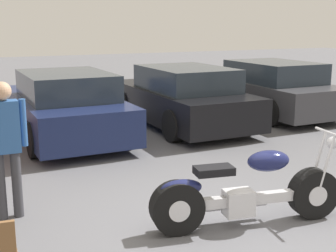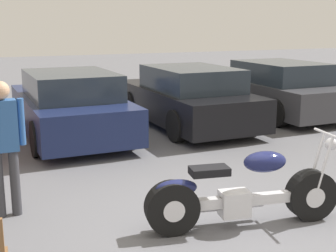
{
  "view_description": "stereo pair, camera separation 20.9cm",
  "coord_description": "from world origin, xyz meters",
  "px_view_note": "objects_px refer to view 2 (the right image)",
  "views": [
    {
      "loc": [
        -2.85,
        -4.21,
        2.35
      ],
      "look_at": [
        0.07,
        1.9,
        0.85
      ],
      "focal_mm": 50.0,
      "sensor_mm": 36.0,
      "label": 1
    },
    {
      "loc": [
        -2.66,
        -4.3,
        2.35
      ],
      "look_at": [
        0.07,
        1.9,
        0.85
      ],
      "focal_mm": 50.0,
      "sensor_mm": 36.0,
      "label": 2
    }
  ],
  "objects_px": {
    "parked_car_dark_grey": "(276,89)",
    "person_standing": "(3,138)",
    "motorcycle": "(241,194)",
    "parked_car_navy": "(70,106)",
    "parked_car_black": "(187,98)"
  },
  "relations": [
    {
      "from": "parked_car_dark_grey",
      "to": "person_standing",
      "type": "distance_m",
      "value": 8.15
    },
    {
      "from": "motorcycle",
      "to": "parked_car_navy",
      "type": "distance_m",
      "value": 5.32
    },
    {
      "from": "parked_car_navy",
      "to": "parked_car_dark_grey",
      "type": "bearing_deg",
      "value": 3.11
    },
    {
      "from": "person_standing",
      "to": "parked_car_dark_grey",
      "type": "bearing_deg",
      "value": 30.37
    },
    {
      "from": "motorcycle",
      "to": "parked_car_navy",
      "type": "height_order",
      "value": "parked_car_navy"
    },
    {
      "from": "parked_car_navy",
      "to": "person_standing",
      "type": "distance_m",
      "value": 4.16
    },
    {
      "from": "motorcycle",
      "to": "parked_car_navy",
      "type": "xyz_separation_m",
      "value": [
        -0.87,
        5.25,
        0.26
      ]
    },
    {
      "from": "parked_car_navy",
      "to": "parked_car_black",
      "type": "relative_size",
      "value": 1.0
    },
    {
      "from": "parked_car_black",
      "to": "parked_car_dark_grey",
      "type": "distance_m",
      "value": 2.73
    },
    {
      "from": "parked_car_navy",
      "to": "parked_car_black",
      "type": "bearing_deg",
      "value": -0.59
    },
    {
      "from": "parked_car_navy",
      "to": "person_standing",
      "type": "xyz_separation_m",
      "value": [
        -1.6,
        -3.82,
        0.34
      ]
    },
    {
      "from": "parked_car_navy",
      "to": "person_standing",
      "type": "height_order",
      "value": "person_standing"
    },
    {
      "from": "motorcycle",
      "to": "person_standing",
      "type": "height_order",
      "value": "person_standing"
    },
    {
      "from": "parked_car_dark_grey",
      "to": "person_standing",
      "type": "relative_size",
      "value": 2.61
    },
    {
      "from": "motorcycle",
      "to": "person_standing",
      "type": "distance_m",
      "value": 2.91
    }
  ]
}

